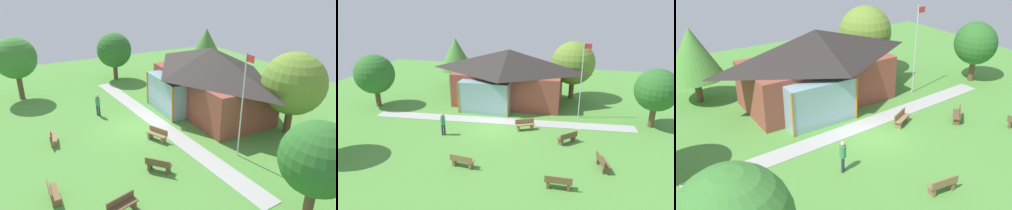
# 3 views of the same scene
# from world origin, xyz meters

# --- Properties ---
(ground_plane) EXTENTS (44.00, 44.00, 0.00)m
(ground_plane) POSITION_xyz_m (0.00, 0.00, 0.00)
(ground_plane) COLOR #54933D
(pavilion) EXTENTS (10.88, 6.99, 5.13)m
(pavilion) POSITION_xyz_m (-0.45, 6.33, 2.67)
(pavilion) COLOR brown
(pavilion) RESTS_ON ground_plane
(footpath) EXTENTS (21.63, 2.88, 0.03)m
(footpath) POSITION_xyz_m (0.00, 1.63, 0.01)
(footpath) COLOR #ADADA8
(footpath) RESTS_ON ground_plane
(flagpole) EXTENTS (0.64, 0.08, 6.44)m
(flagpole) POSITION_xyz_m (6.31, 3.95, 3.52)
(flagpole) COLOR silver
(flagpole) RESTS_ON ground_plane
(bench_rear_near_path) EXTENTS (1.54, 1.04, 0.84)m
(bench_rear_near_path) POSITION_xyz_m (2.26, 0.47, 0.40)
(bench_rear_near_path) COLOR olive
(bench_rear_near_path) RESTS_ON ground_plane
(bench_mid_right) EXTENTS (1.40, 1.34, 0.84)m
(bench_mid_right) POSITION_xyz_m (5.58, -1.08, 0.40)
(bench_mid_right) COLOR brown
(bench_mid_right) RESTS_ON ground_plane
(bench_front_center) EXTENTS (1.54, 0.60, 0.84)m
(bench_front_center) POSITION_xyz_m (-0.56, -5.77, 0.40)
(bench_front_center) COLOR olive
(bench_front_center) RESTS_ON ground_plane
(bench_front_right) EXTENTS (1.50, 0.45, 0.84)m
(bench_front_right) POSITION_xyz_m (5.33, -6.69, 0.40)
(bench_front_right) COLOR brown
(bench_front_right) RESTS_ON ground_plane
(bench_lawn_far_right) EXTENTS (0.82, 1.56, 0.84)m
(bench_lawn_far_right) POSITION_xyz_m (7.79, -4.02, 0.40)
(bench_lawn_far_right) COLOR brown
(bench_lawn_far_right) RESTS_ON ground_plane
(visitor_strolling_lawn) EXTENTS (0.34, 0.34, 1.74)m
(visitor_strolling_lawn) POSITION_xyz_m (-3.54, -1.83, 1.02)
(visitor_strolling_lawn) COLOR #2D3347
(visitor_strolling_lawn) RESTS_ON ground_plane
(tree_behind_pavilion_left) EXTENTS (3.92, 3.92, 5.32)m
(tree_behind_pavilion_left) POSITION_xyz_m (-7.45, 10.87, 3.53)
(tree_behind_pavilion_left) COLOR brown
(tree_behind_pavilion_left) RESTS_ON ground_plane
(tree_behind_pavilion_right) EXTENTS (4.20, 4.20, 5.70)m
(tree_behind_pavilion_right) POSITION_xyz_m (5.48, 8.98, 3.58)
(tree_behind_pavilion_right) COLOR brown
(tree_behind_pavilion_right) RESTS_ON ground_plane
(tree_west_hedge) EXTENTS (3.56, 3.56, 4.86)m
(tree_west_hedge) POSITION_xyz_m (-12.04, 2.55, 3.06)
(tree_west_hedge) COLOR brown
(tree_west_hedge) RESTS_ON ground_plane
(tree_east_hedge) EXTENTS (3.30, 3.30, 4.71)m
(tree_east_hedge) POSITION_xyz_m (11.94, 3.29, 3.04)
(tree_east_hedge) COLOR brown
(tree_east_hedge) RESTS_ON ground_plane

